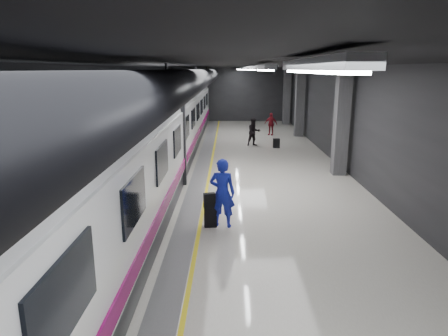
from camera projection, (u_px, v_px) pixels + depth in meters
ground at (232, 187)px, 15.18m from camera, size 40.00×40.00×0.00m
platform_hall at (225, 91)px, 15.25m from camera, size 10.02×40.02×4.51m
train at (144, 133)px, 14.71m from camera, size 3.05×38.00×4.05m
traveler_main at (222, 193)px, 11.17m from camera, size 0.79×0.59×1.98m
suitcase_main at (210, 217)px, 11.31m from camera, size 0.37×0.26×0.58m
shoulder_bag at (209, 200)px, 11.15m from camera, size 0.35×0.25×0.42m
traveler_far_a at (254, 132)px, 23.17m from camera, size 0.94×0.83×1.63m
traveler_far_b at (271, 124)px, 27.00m from camera, size 0.96×0.71×1.51m
suitcase_far at (276, 143)px, 22.68m from camera, size 0.38×0.26×0.54m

